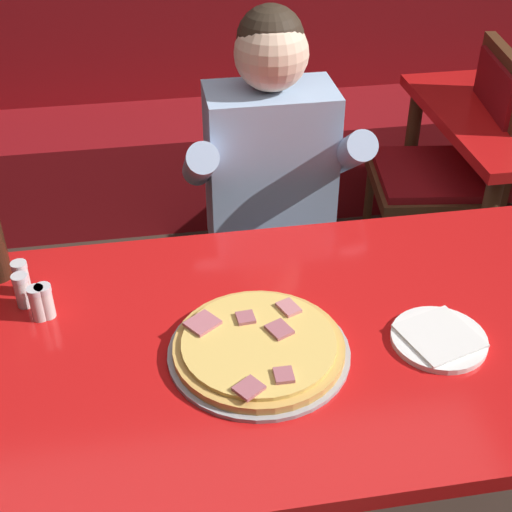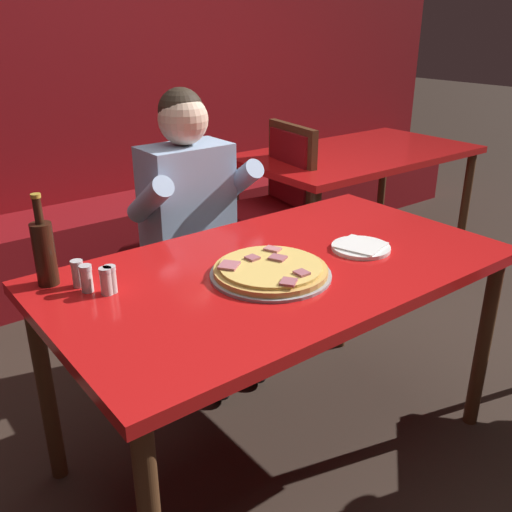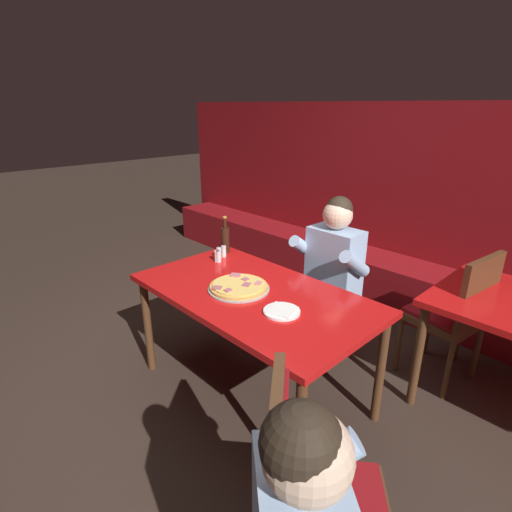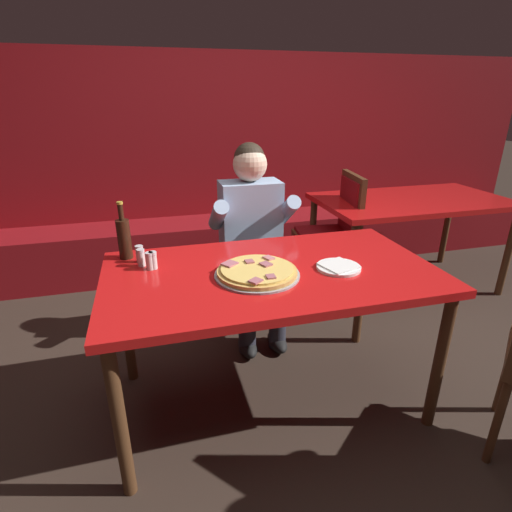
% 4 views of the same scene
% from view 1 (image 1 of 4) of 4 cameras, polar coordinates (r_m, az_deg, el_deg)
% --- Properties ---
extents(booth_bench, '(6.46, 0.48, 0.46)m').
position_cam_1_polar(booth_bench, '(3.42, -3.84, 7.51)').
color(booth_bench, maroon).
rests_on(booth_bench, ground_plane).
extents(main_dining_table, '(1.56, 0.87, 0.77)m').
position_cam_1_polar(main_dining_table, '(1.64, 2.84, -8.29)').
color(main_dining_table, '#4C2D19').
rests_on(main_dining_table, ground_plane).
extents(pizza, '(0.39, 0.39, 0.05)m').
position_cam_1_polar(pizza, '(1.53, 0.22, -7.33)').
color(pizza, '#9E9EA3').
rests_on(pizza, main_dining_table).
extents(plate_white_paper, '(0.21, 0.21, 0.02)m').
position_cam_1_polar(plate_white_paper, '(1.62, 14.43, -6.40)').
color(plate_white_paper, white).
rests_on(plate_white_paper, main_dining_table).
extents(shaker_red_pepper_flakes, '(0.04, 0.04, 0.09)m').
position_cam_1_polar(shaker_red_pepper_flakes, '(1.73, -18.16, -2.74)').
color(shaker_red_pepper_flakes, silver).
rests_on(shaker_red_pepper_flakes, main_dining_table).
extents(shaker_oregano, '(0.04, 0.04, 0.09)m').
position_cam_1_polar(shaker_oregano, '(1.77, -18.22, -1.76)').
color(shaker_oregano, silver).
rests_on(shaker_oregano, main_dining_table).
extents(shaker_black_pepper, '(0.04, 0.04, 0.09)m').
position_cam_1_polar(shaker_black_pepper, '(1.68, -17.02, -3.75)').
color(shaker_black_pepper, silver).
rests_on(shaker_black_pepper, main_dining_table).
extents(shaker_parmesan, '(0.04, 0.04, 0.09)m').
position_cam_1_polar(shaker_parmesan, '(1.68, -16.48, -3.60)').
color(shaker_parmesan, silver).
rests_on(shaker_parmesan, main_dining_table).
extents(diner_seated_blue_shirt, '(0.53, 0.53, 1.27)m').
position_cam_1_polar(diner_seated_blue_shirt, '(2.16, 1.50, 4.09)').
color(diner_seated_blue_shirt, black).
rests_on(diner_seated_blue_shirt, ground_plane).
extents(dining_chair_far_left, '(0.50, 0.50, 0.98)m').
position_cam_1_polar(dining_chair_far_left, '(2.81, 15.65, 7.45)').
color(dining_chair_far_left, '#4C2D19').
rests_on(dining_chair_far_left, ground_plane).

